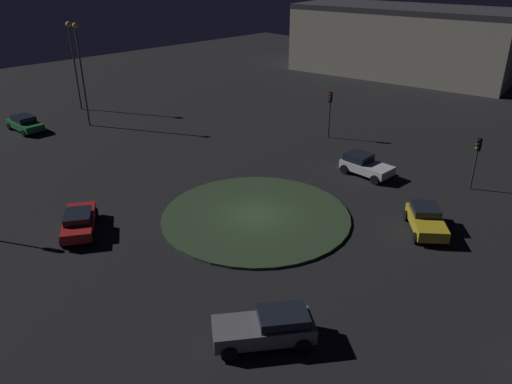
# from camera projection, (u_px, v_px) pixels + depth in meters

# --- Properties ---
(ground_plane) EXTENTS (118.02, 118.02, 0.00)m
(ground_plane) POSITION_uv_depth(u_px,v_px,m) (256.00, 217.00, 32.06)
(ground_plane) COLOR black
(roundabout_island) EXTENTS (12.06, 12.06, 0.15)m
(roundabout_island) POSITION_uv_depth(u_px,v_px,m) (256.00, 216.00, 32.03)
(roundabout_island) COLOR #2D4228
(roundabout_island) RESTS_ON ground_plane
(car_grey) EXTENTS (4.55, 3.90, 1.53)m
(car_grey) POSITION_uv_depth(u_px,v_px,m) (267.00, 327.00, 21.38)
(car_grey) COLOR slate
(car_grey) RESTS_ON ground_plane
(car_white) EXTENTS (2.12, 3.84, 1.53)m
(car_white) POSITION_uv_depth(u_px,v_px,m) (365.00, 165.00, 37.88)
(car_white) COLOR white
(car_white) RESTS_ON ground_plane
(car_yellow) EXTENTS (4.03, 3.88, 1.42)m
(car_yellow) POSITION_uv_depth(u_px,v_px,m) (426.00, 220.00, 30.15)
(car_yellow) COLOR gold
(car_yellow) RESTS_ON ground_plane
(car_green) EXTENTS (2.30, 4.42, 1.45)m
(car_green) POSITION_uv_depth(u_px,v_px,m) (25.00, 123.00, 47.34)
(car_green) COLOR #1E7238
(car_green) RESTS_ON ground_plane
(car_red) EXTENTS (3.64, 4.55, 1.37)m
(car_red) POSITION_uv_depth(u_px,v_px,m) (79.00, 221.00, 30.04)
(car_red) COLOR red
(car_red) RESTS_ON ground_plane
(traffic_light_southwest) EXTENTS (0.39, 0.36, 4.24)m
(traffic_light_southwest) POSITION_uv_depth(u_px,v_px,m) (330.00, 106.00, 44.58)
(traffic_light_southwest) COLOR #2D2D2D
(traffic_light_southwest) RESTS_ON ground_plane
(traffic_light_northwest) EXTENTS (0.40, 0.37, 3.83)m
(traffic_light_northwest) POSITION_uv_depth(u_px,v_px,m) (477.00, 153.00, 34.71)
(traffic_light_northwest) COLOR #2D2D2D
(traffic_light_northwest) RESTS_ON ground_plane
(streetlamp_south) EXTENTS (0.57, 0.57, 9.11)m
(streetlamp_south) POSITION_uv_depth(u_px,v_px,m) (73.00, 51.00, 51.66)
(streetlamp_south) COLOR #4C4C51
(streetlamp_south) RESTS_ON ground_plane
(streetlamp_south_near) EXTENTS (0.48, 0.48, 9.66)m
(streetlamp_south_near) POSITION_uv_depth(u_px,v_px,m) (81.00, 65.00, 46.61)
(streetlamp_south_near) COLOR #4C4C51
(streetlamp_south_near) RESTS_ON ground_plane
(store_building) EXTENTS (17.45, 30.57, 9.04)m
(store_building) POSITION_uv_depth(u_px,v_px,m) (402.00, 41.00, 68.04)
(store_building) COLOR #ADA893
(store_building) RESTS_ON ground_plane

